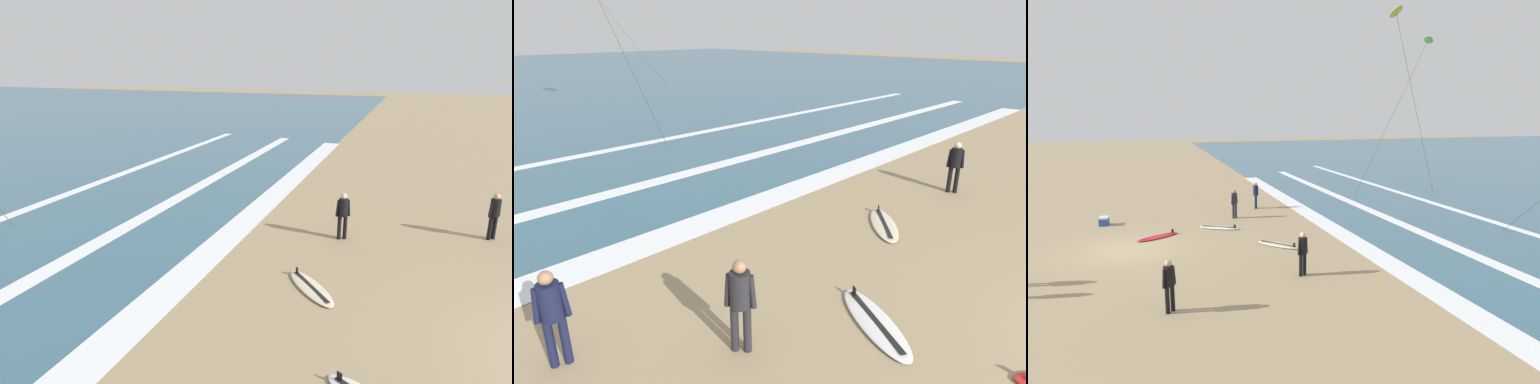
# 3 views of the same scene
# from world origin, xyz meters

# --- Properties ---
(wave_foam_shoreline) EXTENTS (42.02, 1.09, 0.01)m
(wave_foam_shoreline) POSITION_xyz_m (1.78, 9.69, 0.01)
(wave_foam_shoreline) COLOR white
(wave_foam_shoreline) RESTS_ON ocean_surface
(wave_foam_mid_break) EXTENTS (46.06, 0.66, 0.01)m
(wave_foam_mid_break) POSITION_xyz_m (0.72, 13.50, 0.01)
(wave_foam_mid_break) COLOR white
(wave_foam_mid_break) RESTS_ON ocean_surface
(surfer_mid_group) EXTENTS (0.40, 0.44, 1.60)m
(surfer_mid_group) POSITION_xyz_m (6.75, 1.35, 0.96)
(surfer_mid_group) COLOR black
(surfer_mid_group) RESTS_ON ground
(surfer_right_near) EXTENTS (0.32, 0.49, 1.60)m
(surfer_right_near) POSITION_xyz_m (5.08, 6.05, 0.96)
(surfer_right_near) COLOR black
(surfer_right_near) RESTS_ON ground
(surfboard_near_water) EXTENTS (1.97, 1.84, 0.25)m
(surfboard_near_water) POSITION_xyz_m (1.37, 6.23, 0.05)
(surfboard_near_water) COLOR beige
(surfboard_near_water) RESTS_ON ground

